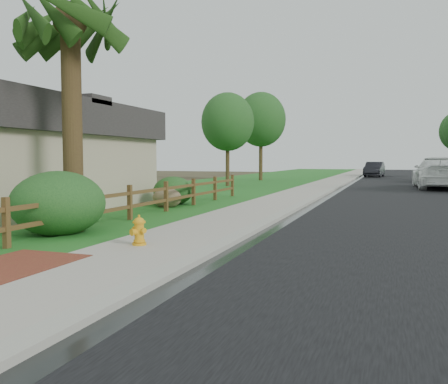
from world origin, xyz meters
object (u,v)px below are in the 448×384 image
at_px(palm_tree, 70,19).
at_px(white_suv, 439,173).
at_px(dark_car_mid, 434,172).
at_px(fire_hydrant, 139,231).
at_px(ranch_fence, 149,198).

bearing_deg(palm_tree, white_suv, 63.65).
bearing_deg(dark_car_mid, white_suv, 93.72).
bearing_deg(white_suv, palm_tree, 61.54).
relative_size(fire_hydrant, white_suv, 0.09).
bearing_deg(palm_tree, dark_car_mid, 69.81).
relative_size(ranch_fence, palm_tree, 2.56).
bearing_deg(fire_hydrant, ranch_fence, 116.32).
xyz_separation_m(ranch_fence, fire_hydrant, (2.46, -4.98, -0.23)).
distance_m(white_suv, dark_car_mid, 8.52).
relative_size(fire_hydrant, dark_car_mid, 0.13).
bearing_deg(palm_tree, fire_hydrant, -33.29).
height_order(ranch_fence, fire_hydrant, ranch_fence).
xyz_separation_m(palm_tree, dark_car_mid, (11.14, 30.29, -4.65)).
relative_size(white_suv, dark_car_mid, 1.35).
bearing_deg(white_suv, fire_hydrant, 70.16).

